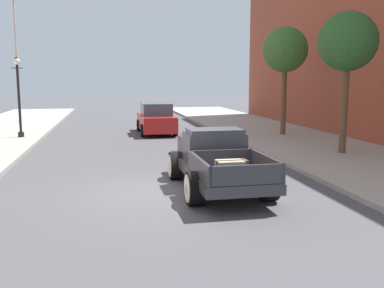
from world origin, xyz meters
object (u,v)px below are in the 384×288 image
object	(u,v)px
car_background_red	(156,119)
street_tree_nearest	(348,43)
street_lamp_far	(18,90)
street_tree_second	(285,51)
flagpole	(19,35)
hotrod_truck_gunmetal	(215,159)

from	to	relation	value
car_background_red	street_tree_nearest	world-z (taller)	street_tree_nearest
street_lamp_far	street_tree_second	bearing A→B (deg)	-6.34
flagpole	street_tree_nearest	bearing A→B (deg)	-47.04
street_tree_nearest	street_lamp_far	bearing A→B (deg)	150.96
hotrod_truck_gunmetal	flagpole	world-z (taller)	flagpole
car_background_red	street_tree_nearest	size ratio (longest dim) A/B	0.83
car_background_red	street_lamp_far	bearing A→B (deg)	-169.11
car_background_red	street_tree_nearest	distance (m)	10.97
hotrod_truck_gunmetal	street_tree_second	size ratio (longest dim) A/B	0.93
hotrod_truck_gunmetal	car_background_red	world-z (taller)	car_background_red
flagpole	street_tree_second	size ratio (longest dim) A/B	1.72
street_lamp_far	street_tree_second	world-z (taller)	street_tree_second
hotrod_truck_gunmetal	street_tree_nearest	xyz separation A→B (m)	(5.86, 3.55, 3.46)
hotrod_truck_gunmetal	flagpole	distance (m)	21.11
hotrod_truck_gunmetal	street_tree_nearest	distance (m)	7.68
street_lamp_far	street_tree_nearest	world-z (taller)	street_tree_nearest
hotrod_truck_gunmetal	street_tree_second	xyz separation A→B (m)	(5.89, 9.25, 3.56)
car_background_red	flagpole	size ratio (longest dim) A/B	0.47
hotrod_truck_gunmetal	street_lamp_far	world-z (taller)	street_lamp_far
flagpole	street_lamp_far	bearing A→B (deg)	-80.71
car_background_red	street_tree_second	size ratio (longest dim) A/B	0.81
hotrod_truck_gunmetal	street_lamp_far	xyz separation A→B (m)	(-6.98, 10.68, 1.63)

